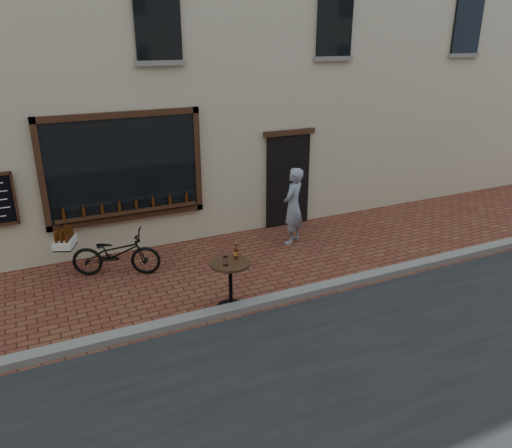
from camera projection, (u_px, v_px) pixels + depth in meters
name	position (u px, v px, depth m)	size (l,w,h in m)	color
ground	(285.00, 306.00, 8.59)	(90.00, 90.00, 0.00)	#5E291E
kerb	(280.00, 298.00, 8.74)	(90.00, 0.25, 0.12)	slate
shop_building	(165.00, 6.00, 12.28)	(28.00, 6.20, 10.00)	#BBAD93
cargo_bicycle	(114.00, 253.00, 9.57)	(2.00, 1.23, 0.95)	black
bistro_table	(231.00, 275.00, 8.33)	(0.67, 0.67, 1.16)	black
pedestrian	(293.00, 206.00, 10.90)	(0.63, 0.41, 1.72)	gray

